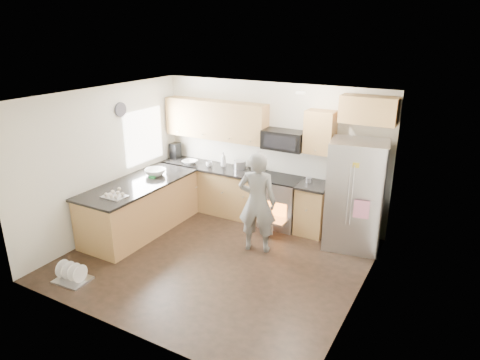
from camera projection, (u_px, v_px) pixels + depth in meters
The scene contains 8 objects.
ground at pixel (215, 259), 6.89m from camera, with size 4.50×4.50×0.00m, color black.
room_shell at pixel (212, 159), 6.35m from camera, with size 4.54×4.04×2.62m.
back_cabinet_run at pixel (237, 168), 8.26m from camera, with size 4.45×0.64×2.50m.
peninsula at pixel (141, 206), 7.74m from camera, with size 0.96×2.36×1.04m.
stove_range at pixel (280, 191), 7.88m from camera, with size 0.76×0.97×1.79m.
refrigerator at pixel (355, 196), 7.01m from camera, with size 1.01×0.85×1.84m.
person at pixel (257, 202), 6.92m from camera, with size 0.62×0.41×1.70m, color slate.
dish_rack at pixel (72, 276), 6.27m from camera, with size 0.51×0.42×0.30m.
Camera 1 is at (3.30, -5.08, 3.53)m, focal length 32.00 mm.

